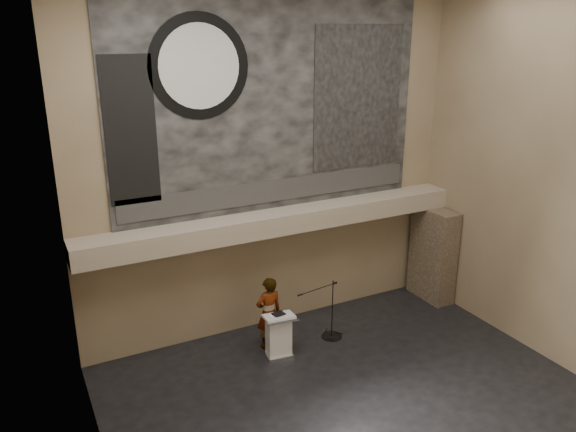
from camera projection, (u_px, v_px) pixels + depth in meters
floor at (357, 402)px, 11.83m from camera, size 10.00×10.00×0.00m
wall_back at (273, 167)px, 13.85m from camera, size 10.00×0.02×8.50m
wall_front at (548, 298)px, 7.11m from camera, size 10.00×0.02×8.50m
wall_left at (87, 259)px, 8.31m from camera, size 0.02×8.00×8.50m
wall_right at (550, 180)px, 12.65m from camera, size 0.02×8.00×8.50m
soffit at (281, 221)px, 13.93m from camera, size 10.00×0.80×0.50m
sprinkler_left at (221, 243)px, 13.28m from camera, size 0.04×0.04×0.06m
sprinkler_right at (346, 221)px, 14.80m from camera, size 0.04×0.04×0.06m
banner at (273, 108)px, 13.36m from camera, size 8.00×0.05×5.00m
banner_text_strip at (275, 191)px, 13.98m from camera, size 7.76×0.02×0.55m
banner_clock_rim at (199, 67)px, 12.23m from camera, size 2.30×0.02×2.30m
banner_clock_face at (200, 67)px, 12.21m from camera, size 1.84×0.02×1.84m
banner_building_print at (358, 98)px, 14.34m from camera, size 2.60×0.02×3.60m
banner_brick_print at (131, 132)px, 11.95m from camera, size 1.10×0.02×3.20m
stone_pier at (433, 254)px, 16.07m from camera, size 0.60×1.40×2.70m
lectern at (279, 335)px, 13.35m from camera, size 0.77×0.59×1.13m
binder at (279, 314)px, 13.18m from camera, size 0.31×0.26×0.04m
papers at (276, 316)px, 13.12m from camera, size 0.31×0.36×0.00m
speaker_person at (269, 313)px, 13.63m from camera, size 0.70×0.47×1.85m
mic_stand at (331, 329)px, 14.27m from camera, size 1.34×0.52×1.58m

